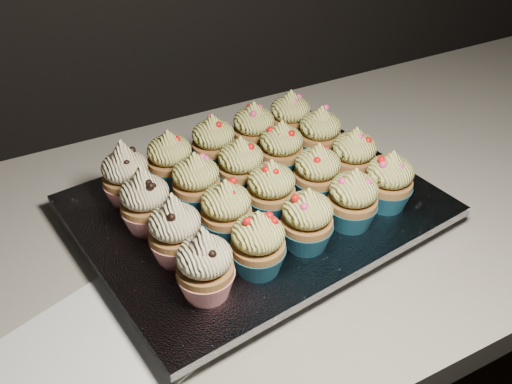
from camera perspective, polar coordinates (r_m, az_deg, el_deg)
cabinet at (r=1.22m, az=9.14°, el=-16.54°), size 2.40×0.60×0.86m
worktop at (r=0.90m, az=11.83°, el=0.97°), size 2.44×0.64×0.04m
napkin at (r=0.64m, az=-16.20°, el=-15.65°), size 0.23×0.23×0.00m
baking_tray at (r=0.77m, az=-0.00°, el=-2.33°), size 0.45×0.36×0.02m
foil_lining at (r=0.76m, az=-0.00°, el=-1.33°), size 0.49×0.40×0.01m
cupcake_0 at (r=0.61m, az=-5.12°, el=-7.35°), size 0.06×0.06×0.10m
cupcake_1 at (r=0.63m, az=0.20°, el=-5.20°), size 0.06×0.06×0.08m
cupcake_2 at (r=0.67m, az=5.12°, el=-2.83°), size 0.06×0.06×0.08m
cupcake_3 at (r=0.71m, az=9.65°, el=-0.74°), size 0.06×0.06×0.08m
cupcake_4 at (r=0.75m, az=13.14°, el=1.05°), size 0.06×0.06×0.08m
cupcake_5 at (r=0.65m, az=-8.07°, el=-3.88°), size 0.06×0.06×0.10m
cupcake_6 at (r=0.68m, az=-2.98°, el=-1.93°), size 0.06×0.06×0.08m
cupcake_7 at (r=0.71m, az=1.52°, el=0.15°), size 0.06×0.06×0.08m
cupcake_8 at (r=0.75m, az=6.13°, el=1.86°), size 0.06×0.06×0.08m
cupcake_9 at (r=0.79m, az=9.73°, el=3.49°), size 0.06×0.06×0.08m
cupcake_10 at (r=0.70m, az=-10.99°, el=-0.92°), size 0.06×0.06×0.10m
cupcake_11 at (r=0.73m, az=-5.99°, el=0.91°), size 0.06×0.06×0.08m
cupcake_12 at (r=0.76m, az=-1.52°, el=2.56°), size 0.06×0.06×0.08m
cupcake_13 at (r=0.79m, az=2.53°, el=4.26°), size 0.06×0.06×0.08m
cupcake_14 at (r=0.83m, az=6.40°, el=5.73°), size 0.06×0.06×0.08m
cupcake_15 at (r=0.75m, az=-12.88°, el=1.64°), size 0.06×0.06×0.10m
cupcake_16 at (r=0.78m, az=-8.57°, el=3.20°), size 0.06×0.06×0.08m
cupcake_17 at (r=0.81m, az=-4.25°, el=4.88°), size 0.06×0.06×0.08m
cupcake_18 at (r=0.84m, az=-0.21°, el=6.21°), size 0.06×0.06×0.08m
cupcake_19 at (r=0.87m, az=3.43°, el=7.43°), size 0.06×0.06×0.08m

